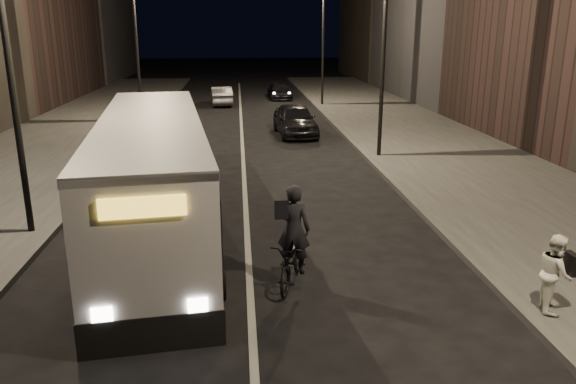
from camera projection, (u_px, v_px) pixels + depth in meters
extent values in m
plane|color=black|center=(250.00, 298.00, 11.31)|extent=(180.00, 180.00, 0.00)
cube|color=#383835|center=(431.00, 146.00, 25.39)|extent=(7.00, 70.00, 0.16)
cube|color=#383835|center=(43.00, 153.00, 23.94)|extent=(7.00, 70.00, 0.16)
cylinder|color=black|center=(383.00, 56.00, 22.07)|extent=(0.16, 0.16, 8.00)
cylinder|color=black|center=(323.00, 44.00, 37.36)|extent=(0.16, 0.16, 8.00)
cylinder|color=black|center=(10.00, 74.00, 13.48)|extent=(0.16, 0.16, 8.00)
cylinder|color=black|center=(137.00, 48.00, 30.68)|extent=(0.16, 0.16, 8.00)
cube|color=silver|center=(154.00, 178.00, 14.37)|extent=(3.75, 11.68, 3.06)
cube|color=black|center=(153.00, 162.00, 14.25)|extent=(3.78, 11.30, 1.10)
cube|color=silver|center=(150.00, 121.00, 13.95)|extent=(3.77, 11.68, 0.17)
cube|color=gold|center=(143.00, 207.00, 8.70)|extent=(1.34, 0.27, 0.33)
cylinder|color=black|center=(89.00, 289.00, 10.67)|extent=(0.45, 0.99, 0.96)
cylinder|color=black|center=(215.00, 277.00, 11.14)|extent=(0.45, 0.99, 0.96)
cylinder|color=black|center=(119.00, 183.00, 17.84)|extent=(0.45, 0.99, 0.96)
cylinder|color=black|center=(195.00, 179.00, 18.32)|extent=(0.45, 0.99, 0.96)
imported|color=black|center=(292.00, 262.00, 11.80)|extent=(1.24, 2.08, 1.03)
imported|color=black|center=(294.00, 229.00, 11.38)|extent=(0.79, 0.63, 1.88)
imported|color=white|center=(555.00, 273.00, 10.34)|extent=(0.75, 0.86, 1.49)
imported|color=black|center=(295.00, 120.00, 28.11)|extent=(2.15, 4.69, 1.56)
imported|color=#3D3D3F|center=(221.00, 96.00, 38.97)|extent=(1.67, 4.03, 1.30)
imported|color=black|center=(280.00, 91.00, 42.43)|extent=(1.80, 4.05, 1.15)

